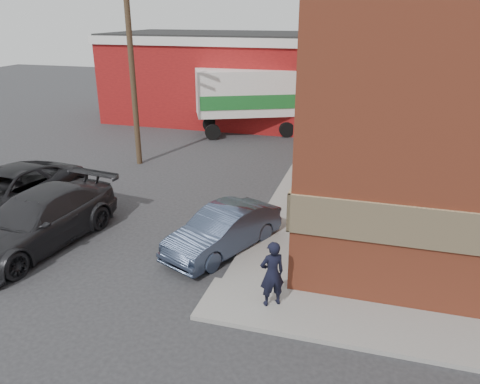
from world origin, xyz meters
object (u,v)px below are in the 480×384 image
Objects in this scene: utility_pole at (132,62)px; sedan at (223,230)px; warehouse at (235,77)px; box_truck at (260,97)px; suv_b at (37,220)px; suv_a at (6,194)px; man at (272,274)px.

utility_pole reaches higher than sedan.
warehouse is 2.05× the size of box_truck.
warehouse reaches higher than suv_b.
sedan is at bearing -104.58° from box_truck.
suv_b is (-5.67, -1.27, 0.16)m from sedan.
utility_pole is 10.64m from sedan.
suv_a is 15.39m from box_truck.
utility_pole is 1.49× the size of suv_a.
man is at bearing -48.17° from utility_pole.
box_truck is at bearing 86.46° from suv_b.
utility_pole is at bearing -144.05° from box_truck.
warehouse reaches higher than box_truck.
box_truck is at bearing 123.34° from sedan.
utility_pole reaches higher than man.
warehouse is 19.07m from sedan.
suv_b is (-0.51, -19.50, -1.98)m from warehouse.
suv_b is (0.99, -8.50, -3.91)m from utility_pole.
suv_a is (-1.57, -6.91, -3.91)m from utility_pole.
man is at bearing -99.30° from box_truck.
warehouse is 19.61m from suv_b.
suv_a is at bearing -49.76° from man.
warehouse is 9.48× the size of man.
man is (7.25, -20.78, -1.83)m from warehouse.
suv_b is at bearing -83.36° from utility_pole.
utility_pole is at bearing 82.51° from suv_a.
warehouse is at bearing 96.37° from suv_b.
warehouse is 2.83× the size of suv_b.
suv_b is at bearing -143.78° from sedan.
sedan is 14.82m from box_truck.
warehouse is at bearing -105.02° from man.
utility_pole reaches higher than suv_a.
suv_a is 0.76× the size of box_truck.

